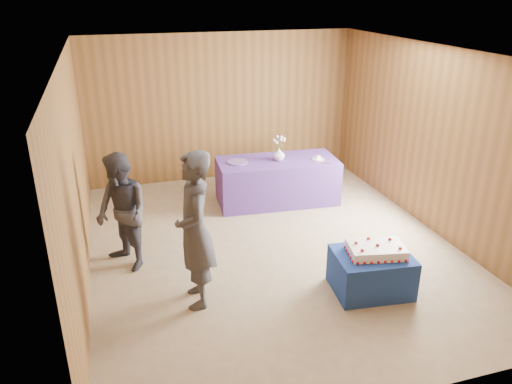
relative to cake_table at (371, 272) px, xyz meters
name	(u,v)px	position (x,y,z in m)	size (l,w,h in m)	color
ground	(272,247)	(-0.79, 1.38, -0.25)	(6.00, 6.00, 0.00)	#9B8A6B
room_shell	(274,124)	(-0.79, 1.38, 1.55)	(5.04, 6.04, 2.72)	brown
cake_table	(371,272)	(0.00, 0.00, 0.00)	(0.90, 0.70, 0.50)	navy
serving_table	(277,181)	(-0.20, 2.90, 0.12)	(2.00, 0.90, 0.75)	#5B3593
sheet_cake	(376,250)	(0.03, 0.00, 0.31)	(0.76, 0.59, 0.16)	white
vase	(279,154)	(-0.18, 2.89, 0.60)	(0.20, 0.20, 0.21)	silver
flower_spray	(279,140)	(-0.18, 2.89, 0.85)	(0.23, 0.23, 0.17)	#28642D
platter	(237,162)	(-0.87, 2.97, 0.51)	(0.34, 0.34, 0.02)	#694C99
plate	(318,159)	(0.47, 2.73, 0.51)	(0.20, 0.20, 0.01)	silver
cake_slice	(318,157)	(0.47, 2.73, 0.54)	(0.06, 0.06, 0.08)	white
knife	(323,163)	(0.47, 2.51, 0.50)	(0.26, 0.02, 0.00)	#BBBBC0
guest_left	(195,231)	(-2.05, 0.40, 0.68)	(0.68, 0.44, 1.86)	#363740
guest_right	(122,213)	(-2.80, 1.45, 0.53)	(0.76, 0.59, 1.56)	#33333E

